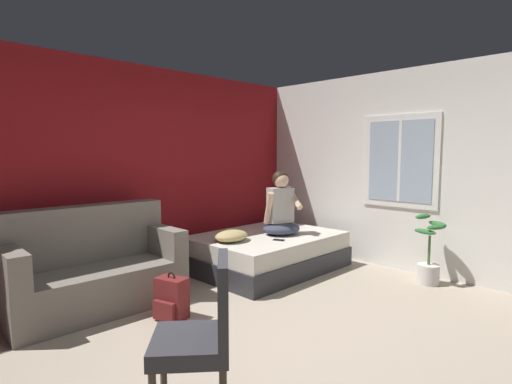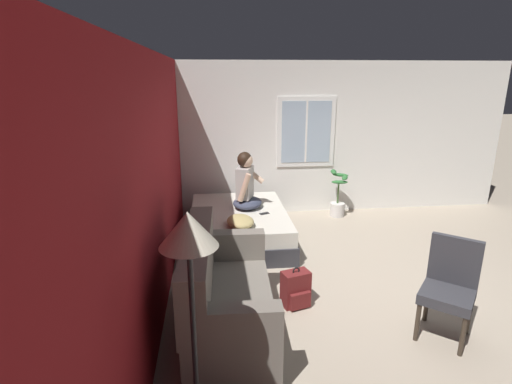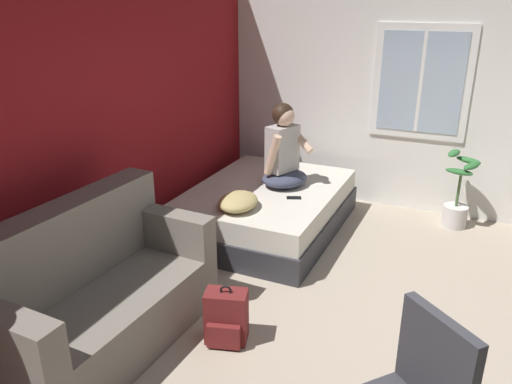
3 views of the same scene
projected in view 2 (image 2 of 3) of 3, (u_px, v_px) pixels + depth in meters
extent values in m
plane|color=tan|center=(392.00, 291.00, 4.73)|extent=(40.00, 40.00, 0.00)
cube|color=maroon|center=(151.00, 189.00, 4.05)|extent=(10.90, 0.16, 2.70)
cube|color=silver|center=(326.00, 138.00, 7.23)|extent=(0.16, 6.65, 2.70)
cube|color=white|center=(306.00, 132.00, 7.06)|extent=(0.02, 1.04, 1.24)
cube|color=#9EB2C6|center=(306.00, 132.00, 7.05)|extent=(0.01, 0.88, 1.08)
cube|color=white|center=(306.00, 132.00, 7.05)|extent=(0.01, 0.04, 1.08)
cube|color=#2D2D33|center=(239.00, 232.00, 6.14)|extent=(1.98, 1.47, 0.26)
cube|color=beige|center=(239.00, 218.00, 6.08)|extent=(1.92, 1.43, 0.22)
cube|color=slate|center=(231.00, 312.00, 3.93)|extent=(1.73, 0.86, 0.44)
cube|color=slate|center=(198.00, 265.00, 3.76)|extent=(1.71, 0.31, 0.60)
cube|color=slate|center=(231.00, 325.00, 3.09)|extent=(0.21, 0.81, 0.32)
cube|color=slate|center=(229.00, 245.00, 4.54)|extent=(0.21, 0.81, 0.32)
cylinder|color=#382D23|center=(417.00, 322.00, 3.81)|extent=(0.04, 0.04, 0.40)
cylinder|color=#382D23|center=(463.00, 336.00, 3.60)|extent=(0.04, 0.04, 0.40)
cylinder|color=#382D23|center=(427.00, 303.00, 4.12)|extent=(0.04, 0.04, 0.40)
cylinder|color=#382D23|center=(469.00, 316.00, 3.91)|extent=(0.04, 0.04, 0.40)
cube|color=#333338|center=(447.00, 296.00, 3.79)|extent=(0.65, 0.65, 0.10)
cube|color=#333338|center=(455.00, 260.00, 3.86)|extent=(0.35, 0.39, 0.48)
ellipsoid|color=#383D51|center=(247.00, 203.00, 6.17)|extent=(0.64, 0.60, 0.16)
cube|color=#B2ADA8|center=(245.00, 183.00, 6.09)|extent=(0.38, 0.30, 0.48)
cylinder|color=#DBB293|center=(244.00, 188.00, 5.90)|extent=(0.15, 0.23, 0.44)
cylinder|color=#DBB293|center=(253.00, 174.00, 6.20)|extent=(0.21, 0.38, 0.29)
sphere|color=#DBB293|center=(246.00, 161.00, 5.98)|extent=(0.21, 0.21, 0.21)
ellipsoid|color=black|center=(245.00, 160.00, 5.98)|extent=(0.29, 0.29, 0.23)
cube|color=maroon|center=(296.00, 288.00, 4.40)|extent=(0.26, 0.34, 0.40)
cube|color=maroon|center=(300.00, 301.00, 4.33)|extent=(0.12, 0.24, 0.18)
torus|color=black|center=(296.00, 271.00, 4.34)|extent=(0.04, 0.09, 0.09)
ellipsoid|color=tan|center=(240.00, 221.00, 5.42)|extent=(0.53, 0.43, 0.14)
cube|color=black|center=(264.00, 213.00, 5.92)|extent=(0.12, 0.16, 0.01)
cylinder|color=black|center=(194.00, 349.00, 2.60)|extent=(0.04, 0.04, 1.45)
cone|color=beige|center=(188.00, 229.00, 2.36)|extent=(0.36, 0.36, 0.22)
cylinder|color=silver|center=(337.00, 209.00, 7.22)|extent=(0.26, 0.26, 0.24)
cylinder|color=#426033|center=(338.00, 194.00, 7.13)|extent=(0.03, 0.03, 0.36)
ellipsoid|color=#2D6B33|center=(340.00, 182.00, 6.97)|extent=(0.15, 0.29, 0.06)
ellipsoid|color=#2D6B33|center=(340.00, 175.00, 7.13)|extent=(0.22, 0.29, 0.06)
ellipsoid|color=#2D6B33|center=(334.00, 172.00, 7.03)|extent=(0.29, 0.15, 0.06)
ellipsoid|color=#2D6B33|center=(345.00, 178.00, 7.02)|extent=(0.30, 0.21, 0.06)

